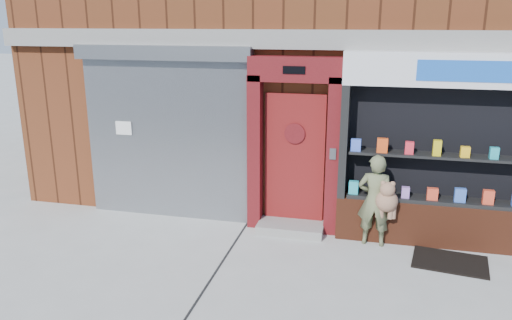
% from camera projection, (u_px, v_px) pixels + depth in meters
% --- Properties ---
extents(ground, '(80.00, 80.00, 0.00)m').
position_uv_depth(ground, '(325.00, 288.00, 6.64)').
color(ground, '#9E9E99').
rests_on(ground, ground).
extents(shutter_bay, '(3.10, 0.30, 3.04)m').
position_uv_depth(shutter_bay, '(167.00, 123.00, 8.65)').
color(shutter_bay, gray).
rests_on(shutter_bay, ground).
extents(red_door_bay, '(1.52, 0.58, 2.90)m').
position_uv_depth(red_door_bay, '(294.00, 146.00, 8.16)').
color(red_door_bay, '#4D0D10').
rests_on(red_door_bay, ground).
extents(pharmacy_bay, '(3.50, 0.41, 3.00)m').
position_uv_depth(pharmacy_bay, '(456.00, 161.00, 7.58)').
color(pharmacy_bay, '#602916').
rests_on(pharmacy_bay, ground).
extents(woman, '(0.63, 0.43, 1.47)m').
position_uv_depth(woman, '(377.00, 200.00, 7.74)').
color(woman, '#626845').
rests_on(woman, ground).
extents(doormat, '(1.14, 0.87, 0.03)m').
position_uv_depth(doormat, '(450.00, 262.00, 7.34)').
color(doormat, black).
rests_on(doormat, ground).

